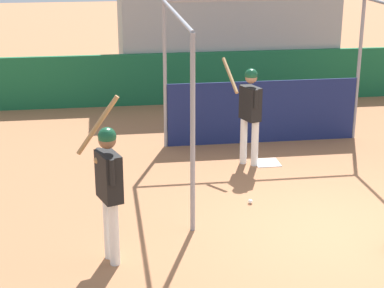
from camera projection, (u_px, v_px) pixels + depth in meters
ground_plane at (336, 231)px, 9.20m from camera, size 60.00×60.00×0.00m
outfield_wall at (234, 77)px, 15.79m from camera, size 24.00×0.12×1.26m
bleacher_section at (220, 23)px, 17.38m from camera, size 5.40×4.00×3.34m
batting_cage at (272, 91)px, 12.00m from camera, size 3.96×3.81×2.87m
home_plate at (267, 163)px, 11.84m from camera, size 0.44×0.44×0.02m
player_batter at (250, 107)px, 11.45m from camera, size 0.62×0.76×1.91m
player_waiting at (109, 181)px, 8.05m from camera, size 0.58×0.69×2.15m
baseball at (250, 201)px, 10.11m from camera, size 0.07×0.07×0.07m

